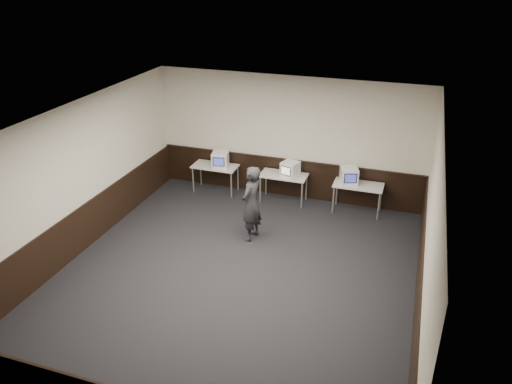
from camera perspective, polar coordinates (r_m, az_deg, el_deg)
floor at (r=10.14m, az=-2.50°, el=-9.67°), size 8.00×8.00×0.00m
ceiling at (r=8.69m, az=-2.90°, el=7.83°), size 8.00×8.00×0.00m
back_wall at (r=12.82m, az=3.77°, el=6.17°), size 7.00×0.00×7.00m
front_wall at (r=6.40m, az=-16.22°, el=-17.21°), size 7.00×0.00×7.00m
left_wall at (r=10.96m, az=-20.03°, el=1.16°), size 0.00×8.00×8.00m
right_wall at (r=8.81m, az=19.18°, el=-4.81°), size 0.00×8.00×8.00m
wainscot_back at (r=13.20m, az=3.61°, el=1.63°), size 6.98×0.04×1.00m
wainscot_left at (r=11.42m, az=-19.13°, el=-3.89°), size 0.04×7.98×1.00m
wainscot_right at (r=9.38m, az=18.09°, el=-10.61°), size 0.04×7.98×1.00m
wainscot_rail at (r=12.98m, az=3.65°, el=3.70°), size 6.98×0.06×0.04m
desk_left at (r=13.37m, az=-4.69°, el=2.75°), size 1.20×0.60×0.75m
desk_center at (r=12.79m, az=3.18°, el=1.71°), size 1.20×0.60×0.75m
desk_right at (r=12.48m, az=11.61°, el=0.56°), size 1.20×0.60×0.75m
emac_left at (r=13.18m, az=-4.11°, el=3.72°), size 0.49×0.51×0.41m
emac_center at (r=12.61m, az=3.92°, el=2.63°), size 0.49×0.50×0.39m
emac_right at (r=12.39m, az=10.58°, el=1.86°), size 0.53×0.54×0.41m
person at (r=10.99m, az=-0.56°, el=-1.33°), size 0.52×0.70×1.75m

